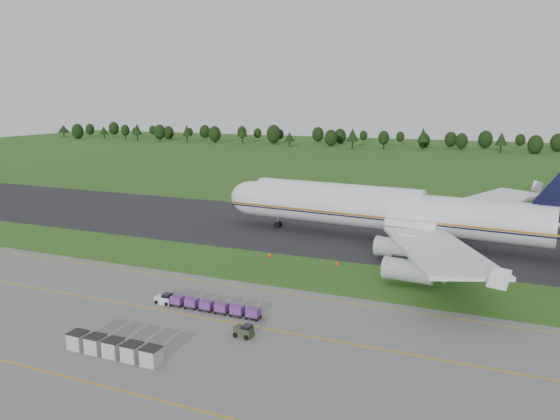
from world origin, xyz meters
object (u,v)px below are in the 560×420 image
at_px(uld_row, 114,348).
at_px(baggage_train, 205,305).
at_px(aircraft, 393,210).
at_px(edge_markers, 374,268).
at_px(utility_cart, 244,332).

bearing_deg(uld_row, baggage_train, 81.12).
bearing_deg(baggage_train, aircraft, 71.33).
distance_m(aircraft, baggage_train, 46.90).
bearing_deg(edge_markers, uld_row, -114.49).
height_order(baggage_train, edge_markers, baggage_train).
height_order(utility_cart, edge_markers, utility_cart).
xyz_separation_m(utility_cart, edge_markers, (7.75, 30.40, -0.35)).
bearing_deg(edge_markers, aircraft, 93.08).
bearing_deg(utility_cart, baggage_train, 147.95).
relative_size(aircraft, edge_markers, 2.07).
relative_size(utility_cart, edge_markers, 0.06).
bearing_deg(edge_markers, utility_cart, -104.31).
distance_m(aircraft, utility_cart, 50.03).
xyz_separation_m(aircraft, edge_markers, (1.02, -18.87, -5.81)).
bearing_deg(utility_cart, aircraft, 82.21).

